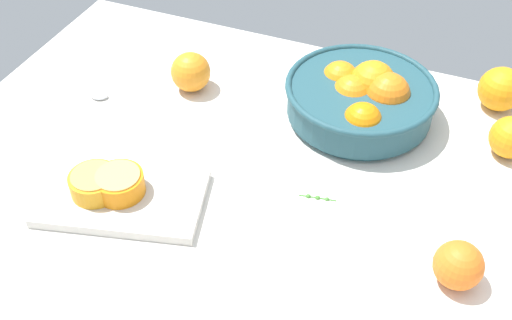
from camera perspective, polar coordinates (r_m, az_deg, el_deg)
name	(u,v)px	position (r cm, az deg, el deg)	size (l,w,h in cm)	color
ground_plane	(255,209)	(104.50, -0.14, -4.54)	(122.29, 98.04, 3.00)	silver
fruit_bowl	(362,98)	(118.74, 9.61, 5.62)	(28.33, 28.33, 10.72)	#234C56
cutting_board	(123,198)	(105.44, -12.08, -3.38)	(26.70, 15.65, 1.70)	beige
orange_half_0	(95,183)	(104.88, -14.49, -2.07)	(8.21, 8.21, 3.88)	orange
orange_half_1	(119,183)	(103.91, -12.38, -2.10)	(8.23, 8.23, 3.92)	orange
loose_orange_0	(458,265)	(95.12, 17.98, -9.12)	(7.27, 7.27, 7.27)	orange
loose_orange_1	(501,89)	(128.70, 21.43, 6.04)	(8.51, 8.51, 8.51)	orange
loose_orange_3	(191,72)	(125.69, -5.98, 7.99)	(7.93, 7.93, 7.93)	orange
loose_orange_4	(511,137)	(118.45, 22.23, 1.93)	(7.56, 7.56, 7.56)	orange
spoon	(77,97)	(129.11, -16.02, 5.51)	(16.82, 9.17, 1.00)	silver
herb_sprig_0	(317,197)	(104.53, 5.58, -3.37)	(6.25, 1.39, 0.90)	#428131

